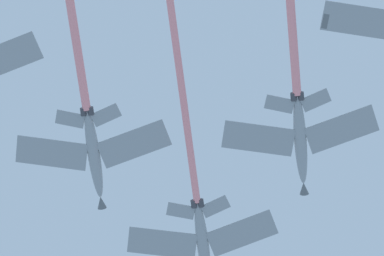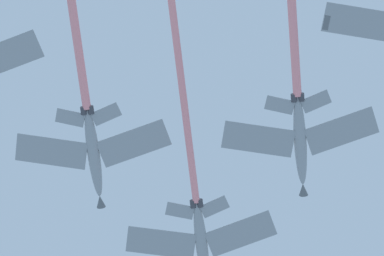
% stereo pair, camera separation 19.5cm
% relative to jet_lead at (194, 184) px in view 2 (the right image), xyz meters
% --- Properties ---
extents(jet_lead, '(20.02, 46.73, 8.51)m').
position_rel_jet_lead_xyz_m(jet_lead, '(0.00, 0.00, 0.00)').
color(jet_lead, gray).
extents(jet_left_wing, '(20.06, 46.93, 8.69)m').
position_rel_jet_lead_xyz_m(jet_left_wing, '(-14.14, -14.06, -1.86)').
color(jet_left_wing, gray).
extents(jet_right_wing, '(20.07, 49.76, 9.36)m').
position_rel_jet_lead_xyz_m(jet_right_wing, '(12.08, -17.34, -2.51)').
color(jet_right_wing, gray).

